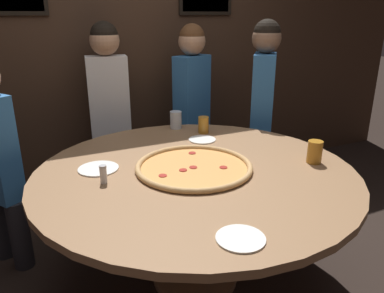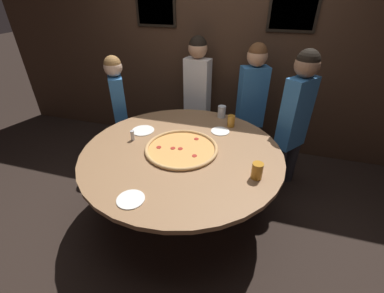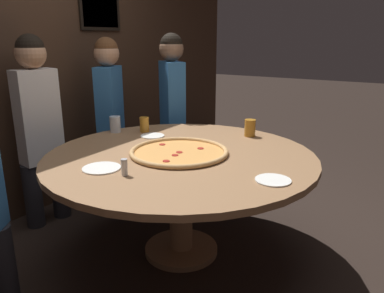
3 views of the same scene
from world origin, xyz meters
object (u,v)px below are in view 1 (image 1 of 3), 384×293
(white_plate_near_front, at_px, (202,140))
(drink_cup_far_left, at_px, (176,120))
(white_plate_right_side, at_px, (241,238))
(drink_cup_near_right, at_px, (315,152))
(white_plate_left_side, at_px, (98,169))
(condiment_shaker, at_px, (103,174))
(diner_side_left, at_px, (109,106))
(diner_centre_back, at_px, (262,103))
(dining_table, at_px, (195,187))
(drink_cup_centre_back, at_px, (203,125))
(giant_pizza, at_px, (194,167))
(diner_side_right, at_px, (192,102))

(white_plate_near_front, bearing_deg, drink_cup_far_left, 99.00)
(white_plate_right_side, bearing_deg, drink_cup_near_right, 31.20)
(white_plate_left_side, bearing_deg, condiment_shaker, -93.49)
(diner_side_left, xyz_separation_m, diner_centre_back, (1.16, -0.46, 0.01))
(dining_table, distance_m, white_plate_near_front, 0.53)
(white_plate_left_side, height_order, white_plate_near_front, same)
(dining_table, bearing_deg, condiment_shaker, 175.54)
(drink_cup_centre_back, xyz_separation_m, condiment_shaker, (-0.85, -0.55, -0.01))
(giant_pizza, distance_m, diner_centre_back, 1.23)
(giant_pizza, height_order, diner_centre_back, diner_centre_back)
(diner_side_left, relative_size, diner_side_right, 1.02)
(drink_cup_centre_back, height_order, diner_side_right, diner_side_right)
(white_plate_left_side, xyz_separation_m, diner_side_left, (0.30, 0.98, 0.11))
(white_plate_right_side, relative_size, diner_side_right, 0.13)
(dining_table, relative_size, diner_centre_back, 1.18)
(drink_cup_near_right, xyz_separation_m, diner_centre_back, (0.30, 0.95, 0.06))
(drink_cup_far_left, height_order, diner_side_left, diner_side_left)
(white_plate_left_side, relative_size, white_plate_right_side, 1.16)
(dining_table, distance_m, diner_side_right, 1.24)
(drink_cup_far_left, distance_m, diner_centre_back, 0.76)
(diner_side_left, bearing_deg, dining_table, 107.84)
(white_plate_left_side, distance_m, white_plate_right_side, 0.99)
(dining_table, height_order, white_plate_right_side, white_plate_right_side)
(condiment_shaker, relative_size, diner_centre_back, 0.06)
(giant_pizza, distance_m, drink_cup_far_left, 0.80)
(drink_cup_far_left, relative_size, drink_cup_centre_back, 1.08)
(diner_side_left, bearing_deg, drink_cup_near_right, 130.29)
(giant_pizza, bearing_deg, dining_table, -52.81)
(white_plate_left_side, distance_m, diner_centre_back, 1.56)
(drink_cup_far_left, distance_m, diner_side_right, 0.45)
(diner_side_left, height_order, diner_side_right, diner_side_left)
(condiment_shaker, bearing_deg, dining_table, -4.46)
(giant_pizza, bearing_deg, white_plate_right_side, -100.88)
(white_plate_left_side, bearing_deg, diner_side_left, 72.67)
(drink_cup_far_left, relative_size, white_plate_near_front, 0.70)
(white_plate_left_side, distance_m, diner_side_right, 1.33)
(giant_pizza, xyz_separation_m, diner_side_right, (0.51, 1.11, 0.09))
(dining_table, height_order, diner_centre_back, diner_centre_back)
(drink_cup_centre_back, distance_m, diner_side_left, 0.82)
(drink_cup_centre_back, bearing_deg, diner_side_left, 130.85)
(giant_pizza, relative_size, drink_cup_centre_back, 5.45)
(drink_cup_far_left, xyz_separation_m, diner_side_right, (0.29, 0.34, 0.04))
(dining_table, xyz_separation_m, drink_cup_near_right, (0.67, -0.21, 0.18))
(diner_centre_back, bearing_deg, drink_cup_far_left, -55.34)
(dining_table, xyz_separation_m, white_plate_near_front, (0.26, 0.44, 0.11))
(giant_pizza, relative_size, drink_cup_far_left, 5.04)
(white_plate_right_side, xyz_separation_m, condiment_shaker, (-0.36, 0.74, 0.05))
(diner_side_right, bearing_deg, drink_cup_near_right, 73.08)
(white_plate_left_side, bearing_deg, white_plate_near_front, 15.38)
(dining_table, height_order, diner_side_left, diner_side_left)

